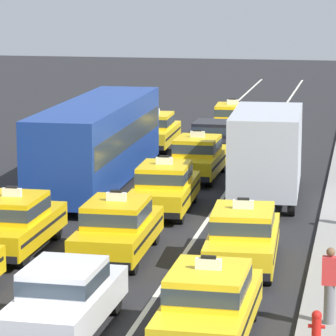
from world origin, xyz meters
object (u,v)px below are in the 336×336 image
(taxi_center_sixth, at_px, (233,120))
(taxi_right_second, at_px, (243,236))
(taxi_center_second, at_px, (117,227))
(taxi_center_third, at_px, (165,187))
(fire_hydrant, at_px, (317,326))
(box_truck_right_third, at_px, (267,150))
(sedan_center_fifth, at_px, (213,138))
(taxi_right_nearest, at_px, (209,303))
(pedestrian_mid_block, at_px, (330,285))
(taxi_left_second, at_px, (14,222))
(taxi_left_fourth, at_px, (154,130))
(sedan_center_nearest, at_px, (65,296))
(taxi_center_fourth, at_px, (198,157))
(bus_left_third, at_px, (98,139))

(taxi_center_sixth, xyz_separation_m, taxi_right_second, (3.32, -22.48, 0.00))
(taxi_center_second, relative_size, taxi_center_third, 1.00)
(taxi_center_third, height_order, fire_hydrant, taxi_center_third)
(box_truck_right_third, xyz_separation_m, fire_hydrant, (2.50, -14.44, -1.23))
(taxi_center_third, xyz_separation_m, taxi_center_sixth, (0.06, 16.52, 0.00))
(sedan_center_fifth, distance_m, taxi_right_nearest, 22.95)
(pedestrian_mid_block, bearing_deg, taxi_right_second, 119.05)
(taxi_left_second, height_order, sedan_center_fifth, taxi_left_second)
(taxi_left_fourth, height_order, taxi_right_nearest, same)
(sedan_center_nearest, relative_size, sedan_center_fifth, 1.00)
(taxi_left_second, relative_size, box_truck_right_third, 0.65)
(box_truck_right_third, height_order, fire_hydrant, box_truck_right_third)
(taxi_left_second, bearing_deg, taxi_right_nearest, -42.40)
(taxi_left_second, xyz_separation_m, taxi_center_fourth, (3.35, 11.63, 0.00))
(sedan_center_nearest, height_order, taxi_right_second, taxi_right_second)
(taxi_right_nearest, relative_size, fire_hydrant, 6.26)
(sedan_center_fifth, bearing_deg, taxi_center_fourth, -87.77)
(sedan_center_nearest, height_order, taxi_right_nearest, taxi_right_nearest)
(taxi_left_second, distance_m, taxi_center_sixth, 22.48)
(taxi_center_second, xyz_separation_m, pedestrian_mid_block, (6.06, -4.74, 0.16))
(sedan_center_nearest, distance_m, fire_hydrant, 5.51)
(taxi_left_fourth, bearing_deg, taxi_center_third, -76.21)
(box_truck_right_third, bearing_deg, sedan_center_fifth, 111.41)
(taxi_left_second, xyz_separation_m, box_truck_right_third, (6.40, 8.39, 0.90))
(fire_hydrant, bearing_deg, taxi_center_sixth, 101.21)
(taxi_left_second, bearing_deg, pedestrian_mid_block, -27.41)
(bus_left_third, xyz_separation_m, taxi_left_fourth, (0.26, 8.79, -0.94))
(taxi_right_second, xyz_separation_m, box_truck_right_third, (-0.22, 8.63, 0.90))
(taxi_left_second, height_order, taxi_center_sixth, same)
(sedan_center_fifth, relative_size, taxi_center_sixth, 0.93)
(sedan_center_nearest, xyz_separation_m, taxi_center_fourth, (-0.05, 17.72, 0.03))
(taxi_center_fourth, height_order, taxi_right_nearest, same)
(fire_hydrant, bearing_deg, taxi_right_second, 111.43)
(pedestrian_mid_block, relative_size, fire_hydrant, 2.39)
(taxi_center_second, height_order, taxi_center_sixth, same)
(taxi_left_second, distance_m, taxi_right_second, 6.62)
(taxi_center_second, relative_size, taxi_center_fourth, 1.00)
(taxi_center_fourth, distance_m, box_truck_right_third, 4.54)
(sedan_center_nearest, relative_size, taxi_center_third, 0.94)
(fire_hydrant, bearing_deg, sedan_center_nearest, -179.59)
(taxi_center_second, xyz_separation_m, taxi_center_third, (0.19, 5.70, 0.00))
(taxi_center_third, bearing_deg, box_truck_right_third, 40.28)
(taxi_right_second, relative_size, fire_hydrant, 6.36)
(taxi_center_third, bearing_deg, taxi_center_sixth, 89.80)
(box_truck_right_third, bearing_deg, taxi_center_sixth, 102.64)
(taxi_center_sixth, bearing_deg, taxi_left_fourth, -127.21)
(box_truck_right_third, bearing_deg, taxi_left_second, -127.31)
(box_truck_right_third, bearing_deg, taxi_center_third, -139.72)
(taxi_center_second, bearing_deg, box_truck_right_third, 68.19)
(taxi_center_fourth, height_order, sedan_center_fifth, taxi_center_fourth)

